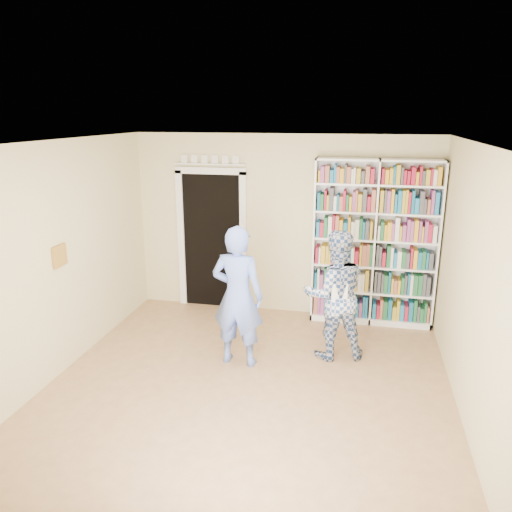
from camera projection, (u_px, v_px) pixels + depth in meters
The scene contains 11 objects.
floor at pixel (245, 394), 5.49m from camera, with size 5.00×5.00×0.00m, color #916746.
ceiling at pixel (243, 144), 4.74m from camera, with size 5.00×5.00×0.00m, color white.
wall_back at pixel (282, 226), 7.46m from camera, with size 4.50×4.50×0.00m, color beige.
wall_left at pixel (48, 265), 5.57m from camera, with size 5.00×5.00×0.00m, color beige.
wall_right at pixel (478, 294), 4.66m from camera, with size 5.00×5.00×0.00m, color beige.
bookshelf at pixel (374, 243), 7.09m from camera, with size 1.73×0.33×2.38m.
doorway at pixel (212, 234), 7.71m from camera, with size 1.10×0.08×2.43m.
wall_art at pixel (60, 256), 5.74m from camera, with size 0.03×0.25×0.25m, color brown.
man_blue at pixel (238, 296), 5.96m from camera, with size 0.63×0.42×1.74m, color #6582E1.
man_plaid at pixel (335, 295), 6.15m from camera, with size 0.80×0.62×1.64m, color navy.
paper_sheet at pixel (340, 295), 5.91m from camera, with size 0.19×0.01×0.27m, color white.
Camera 1 is at (1.14, -4.72, 2.99)m, focal length 35.00 mm.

